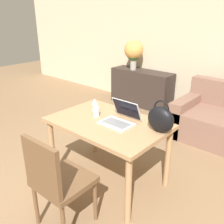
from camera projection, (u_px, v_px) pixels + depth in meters
The scene contains 10 objects.
ground_plane at pixel (47, 217), 2.36m from camera, with size 14.00×14.00×0.00m, color #846647.
wall_back at pixel (207, 40), 4.21m from camera, with size 10.00×0.06×2.70m.
dining_table at pixel (108, 129), 2.65m from camera, with size 1.22×0.81×0.74m.
chair at pixel (56, 179), 2.07m from camera, with size 0.45×0.45×0.91m.
sideboard at pixel (141, 88), 5.08m from camera, with size 1.29×0.40×0.71m.
laptop at pixel (121, 117), 2.58m from camera, with size 0.34×0.33×0.22m.
drinking_glass at pixel (96, 112), 2.72m from camera, with size 0.06×0.06×0.11m.
wine_glass at pixel (95, 102), 2.88m from camera, with size 0.07×0.07×0.14m.
handbag at pixel (161, 119), 2.34m from camera, with size 0.27×0.14×0.32m.
flower_vase at pixel (134, 52), 4.88m from camera, with size 0.37×0.37×0.58m.
Camera 1 is at (1.66, -0.96, 1.81)m, focal length 40.00 mm.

